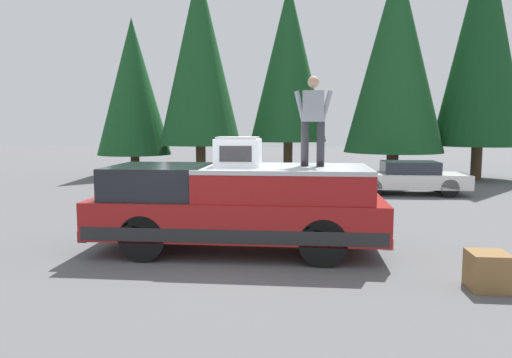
% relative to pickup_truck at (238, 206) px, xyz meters
% --- Properties ---
extents(ground_plane, '(90.00, 90.00, 0.00)m').
position_rel_pickup_truck_xyz_m(ground_plane, '(-0.28, 0.33, -0.87)').
color(ground_plane, '#565659').
extents(pickup_truck, '(2.01, 5.54, 1.65)m').
position_rel_pickup_truck_xyz_m(pickup_truck, '(0.00, 0.00, 0.00)').
color(pickup_truck, maroon).
rests_on(pickup_truck, ground).
extents(compressor_unit, '(0.65, 0.84, 0.56)m').
position_rel_pickup_truck_xyz_m(compressor_unit, '(-0.14, -0.02, 1.05)').
color(compressor_unit, silver).
rests_on(compressor_unit, pickup_truck).
extents(person_on_truck_bed, '(0.29, 0.72, 1.69)m').
position_rel_pickup_truck_xyz_m(person_on_truck_bed, '(0.16, -1.41, 1.68)').
color(person_on_truck_bed, '#333338').
rests_on(person_on_truck_bed, pickup_truck).
extents(parked_car_white, '(1.64, 4.10, 1.16)m').
position_rel_pickup_truck_xyz_m(parked_car_white, '(8.31, -4.88, -0.29)').
color(parked_car_white, white).
rests_on(parked_car_white, ground).
extents(wooden_crate, '(0.56, 0.56, 0.56)m').
position_rel_pickup_truck_xyz_m(wooden_crate, '(-1.82, -3.98, -0.59)').
color(wooden_crate, olive).
rests_on(wooden_crate, ground).
extents(conifer_far_left, '(3.89, 3.89, 10.89)m').
position_rel_pickup_truck_xyz_m(conifer_far_left, '(13.33, -8.92, 5.32)').
color(conifer_far_left, '#4C3826').
rests_on(conifer_far_left, ground).
extents(conifer_left, '(4.36, 4.36, 9.71)m').
position_rel_pickup_truck_xyz_m(conifer_left, '(13.11, -5.21, 4.59)').
color(conifer_left, '#4C3826').
rests_on(conifer_left, ground).
extents(conifer_center_left, '(3.66, 3.66, 9.15)m').
position_rel_pickup_truck_xyz_m(conifer_center_left, '(14.30, -0.47, 4.52)').
color(conifer_center_left, '#4C3826').
rests_on(conifer_center_left, ground).
extents(conifer_center_right, '(3.74, 3.74, 9.57)m').
position_rel_pickup_truck_xyz_m(conifer_center_right, '(13.00, 3.54, 4.66)').
color(conifer_center_right, '#4C3826').
rests_on(conifer_center_right, ground).
extents(conifer_right, '(3.52, 3.52, 7.50)m').
position_rel_pickup_truck_xyz_m(conifer_right, '(13.71, 6.96, 3.37)').
color(conifer_right, '#4C3826').
rests_on(conifer_right, ground).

